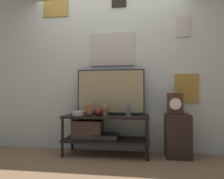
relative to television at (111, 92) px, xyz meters
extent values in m
plane|color=#846647|center=(-0.05, -0.39, -0.95)|extent=(12.00, 12.00, 0.00)
cube|color=beige|center=(-0.05, 0.19, 0.40)|extent=(6.40, 0.06, 2.70)
cube|color=#B2ADA3|center=(0.00, 0.15, 0.69)|extent=(0.71, 0.02, 0.53)
cube|color=#B2BCC6|center=(0.00, 0.14, 0.69)|extent=(0.68, 0.01, 0.49)
cube|color=olive|center=(-0.96, 0.15, 1.46)|extent=(0.43, 0.02, 0.39)
cube|color=beige|center=(-0.96, 0.14, 1.46)|extent=(0.40, 0.01, 0.35)
cube|color=olive|center=(1.16, 0.15, 0.05)|extent=(0.35, 0.02, 0.44)
cube|color=slate|center=(1.16, 0.14, 0.05)|extent=(0.32, 0.01, 0.40)
cube|color=black|center=(0.11, 0.15, 1.46)|extent=(0.23, 0.02, 0.17)
cube|color=white|center=(0.11, 0.14, 1.46)|extent=(0.20, 0.01, 0.14)
cube|color=#B7B2A8|center=(1.11, 0.15, 1.01)|extent=(0.20, 0.02, 0.33)
cube|color=beige|center=(1.11, 0.14, 1.01)|extent=(0.17, 0.01, 0.29)
cube|color=black|center=(-0.05, -0.11, -0.37)|extent=(1.28, 0.49, 0.03)
cube|color=black|center=(-0.05, -0.11, -0.73)|extent=(1.28, 0.49, 0.03)
cylinder|color=black|center=(-0.66, -0.32, -0.66)|extent=(0.04, 0.04, 0.59)
cylinder|color=black|center=(0.56, -0.32, -0.66)|extent=(0.04, 0.04, 0.59)
cylinder|color=black|center=(-0.66, 0.11, -0.66)|extent=(0.04, 0.04, 0.59)
cylinder|color=black|center=(0.56, 0.11, -0.66)|extent=(0.04, 0.04, 0.59)
cube|color=black|center=(-0.05, -0.11, -0.68)|extent=(0.36, 0.34, 0.07)
cube|color=#47382D|center=(-0.33, -0.11, -0.58)|extent=(0.45, 0.27, 0.27)
cylinder|color=black|center=(-0.29, 0.00, -0.35)|extent=(0.05, 0.05, 0.02)
cylinder|color=black|center=(0.29, 0.00, -0.35)|extent=(0.05, 0.05, 0.02)
cube|color=black|center=(0.00, 0.00, 0.00)|extent=(1.05, 0.04, 0.68)
cube|color=#998C66|center=(0.00, -0.01, 0.00)|extent=(1.01, 0.01, 0.65)
cone|color=#2D4251|center=(0.30, -0.25, -0.26)|extent=(0.09, 0.09, 0.20)
sphere|color=brown|center=(-0.16, -0.16, -0.30)|extent=(0.12, 0.12, 0.12)
cylinder|color=beige|center=(-0.46, -0.18, -0.33)|extent=(0.19, 0.19, 0.07)
ellipsoid|color=brown|center=(-0.27, -0.24, -0.25)|extent=(0.12, 0.11, 0.21)
cylinder|color=brown|center=(-0.04, -0.23, -0.33)|extent=(0.07, 0.07, 0.07)
sphere|color=brown|center=(-0.04, -0.23, -0.24)|extent=(0.11, 0.11, 0.11)
cube|color=black|center=(1.00, -0.05, -0.64)|extent=(0.35, 0.38, 0.62)
cube|color=#422819|center=(0.96, -0.07, -0.18)|extent=(0.22, 0.10, 0.31)
cylinder|color=white|center=(0.96, -0.12, -0.18)|extent=(0.17, 0.01, 0.17)
camera|label=1|loc=(0.53, -3.34, -0.01)|focal=35.00mm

